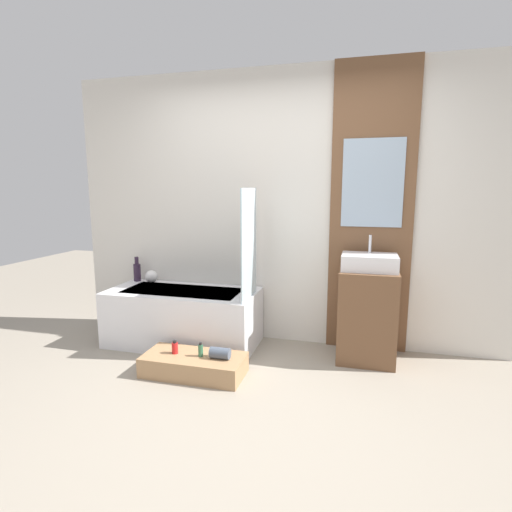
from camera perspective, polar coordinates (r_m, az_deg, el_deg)
The scene contains 13 objects.
ground_plane at distance 2.78m, azimuth -3.89°, elevation -23.03°, with size 12.00×12.00×0.00m, color gray.
wall_tiled_back at distance 3.87m, azimuth 3.43°, elevation 6.70°, with size 4.20×0.06×2.60m, color silver.
wall_wood_accent at distance 3.74m, azimuth 16.15°, elevation 6.54°, with size 0.73×0.04×2.60m.
bathtub at distance 3.97m, azimuth -10.35°, elevation -8.55°, with size 1.43×0.66×0.53m.
glass_shower_screen at distance 3.49m, azimuth -1.02°, elevation 1.72°, with size 0.01×0.46×0.97m, color silver.
wooden_step_bench at distance 3.40m, azimuth -8.85°, elevation -15.11°, with size 0.82×0.38×0.16m, color #A87F56.
vanity_cabinet at distance 3.66m, azimuth 15.55°, elevation -8.13°, with size 0.49×0.46×0.81m, color brown.
sink at distance 3.54m, azimuth 15.90°, elevation -0.85°, with size 0.46×0.33×0.29m.
vase_tall_dark at distance 4.38m, azimuth -16.62°, elevation -2.09°, with size 0.07×0.07×0.26m.
vase_round_light at distance 4.28m, azimuth -14.72°, elevation -2.84°, with size 0.13×0.13×0.13m, color white.
bottle_soap_primary at distance 3.41m, azimuth -11.51°, elevation -12.71°, with size 0.05×0.05×0.11m.
bottle_soap_secondary at distance 3.32m, azimuth -7.91°, elevation -13.18°, with size 0.04×0.04×0.11m.
towel_roll at distance 3.27m, azimuth -5.17°, elevation -13.64°, with size 0.09×0.09×0.16m, color #4C5666.
Camera 1 is at (0.76, -2.21, 1.50)m, focal length 28.00 mm.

